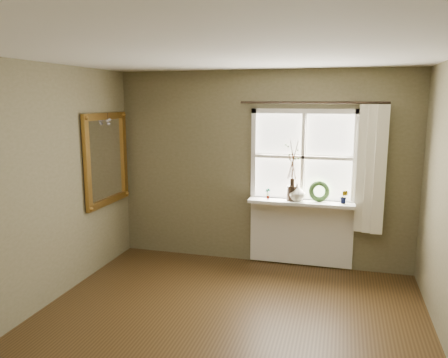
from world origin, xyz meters
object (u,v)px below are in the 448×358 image
(cream_vase, at_px, (297,192))
(gilt_mirror, at_px, (106,159))
(dark_jug, at_px, (292,193))
(wreath, at_px, (319,194))

(cream_vase, relative_size, gilt_mirror, 0.18)
(dark_jug, height_order, gilt_mirror, gilt_mirror)
(dark_jug, xyz_separation_m, gilt_mirror, (-2.40, -0.48, 0.43))
(cream_vase, bearing_deg, gilt_mirror, -168.95)
(cream_vase, distance_m, wreath, 0.28)
(gilt_mirror, bearing_deg, cream_vase, 11.05)
(dark_jug, relative_size, cream_vase, 0.88)
(dark_jug, distance_m, wreath, 0.35)
(wreath, distance_m, gilt_mirror, 2.82)
(dark_jug, bearing_deg, gilt_mirror, -168.66)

